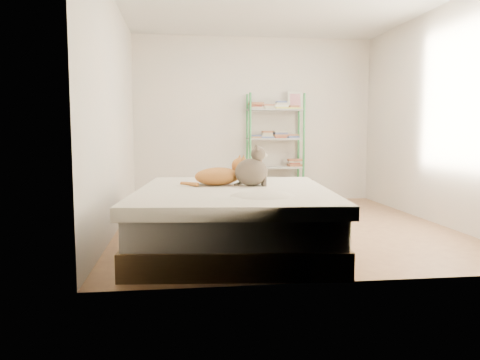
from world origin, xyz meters
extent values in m
cube|color=tan|center=(0.00, 0.00, 0.00)|extent=(3.80, 4.20, 0.01)
cube|color=silver|center=(0.00, 2.10, 1.30)|extent=(3.80, 0.01, 2.60)
cube|color=silver|center=(0.00, -2.10, 1.30)|extent=(3.80, 0.01, 2.60)
cube|color=silver|center=(-1.90, 0.00, 1.30)|extent=(0.01, 4.20, 2.60)
cube|color=silver|center=(1.90, 0.00, 1.30)|extent=(0.01, 4.20, 2.60)
cube|color=brown|center=(-0.68, -0.95, 0.11)|extent=(1.97, 2.36, 0.22)
cube|color=white|center=(-0.68, -0.95, 0.34)|extent=(1.91, 2.29, 0.24)
cube|color=white|center=(-0.68, -0.95, 0.52)|extent=(2.01, 2.41, 0.11)
cylinder|color=#378F4A|center=(-0.12, 1.72, 0.85)|extent=(0.04, 0.04, 1.70)
cylinder|color=#378F4A|center=(-0.12, 2.04, 0.85)|extent=(0.04, 0.04, 1.70)
cylinder|color=#378F4A|center=(0.72, 1.72, 0.85)|extent=(0.04, 0.04, 1.70)
cylinder|color=#378F4A|center=(0.72, 2.04, 0.85)|extent=(0.04, 0.04, 1.70)
cube|color=#ADADA6|center=(0.30, 1.88, 0.10)|extent=(0.86, 0.34, 0.02)
cube|color=#ADADA6|center=(0.30, 1.88, 0.55)|extent=(0.86, 0.34, 0.02)
cube|color=#ADADA6|center=(0.30, 1.88, 1.00)|extent=(0.86, 0.34, 0.02)
cube|color=#ADADA6|center=(0.30, 1.88, 1.45)|extent=(0.86, 0.34, 0.02)
cube|color=#A54A34|center=(0.00, 1.88, 0.16)|extent=(0.20, 0.16, 0.09)
cube|color=#A54A34|center=(0.60, 1.88, 0.16)|extent=(0.20, 0.16, 0.09)
cube|color=#A54A34|center=(0.00, 1.88, 0.61)|extent=(0.20, 0.16, 0.09)
cube|color=#A54A34|center=(0.60, 1.88, 0.61)|extent=(0.20, 0.16, 0.09)
cube|color=#A54A34|center=(0.00, 1.88, 1.06)|extent=(0.20, 0.16, 0.09)
cube|color=#A54A34|center=(0.20, 1.88, 1.06)|extent=(0.20, 0.16, 0.09)
cube|color=#A54A34|center=(0.40, 1.88, 1.06)|extent=(0.20, 0.16, 0.09)
cube|color=#A54A34|center=(0.60, 1.88, 1.06)|extent=(0.20, 0.16, 0.09)
cube|color=#A54A34|center=(0.00, 1.88, 1.51)|extent=(0.20, 0.16, 0.09)
cube|color=#A54A34|center=(0.20, 1.88, 1.51)|extent=(0.20, 0.16, 0.09)
cube|color=#A54A34|center=(0.40, 1.88, 1.51)|extent=(0.20, 0.16, 0.09)
cube|color=#A54A34|center=(0.60, 1.88, 1.51)|extent=(0.20, 0.16, 0.09)
cube|color=beige|center=(0.62, 1.93, 1.60)|extent=(0.22, 0.10, 0.27)
cube|color=red|center=(0.62, 1.92, 1.60)|extent=(0.17, 0.07, 0.21)
cube|color=#A18352|center=(0.42, 1.29, 0.19)|extent=(0.61, 0.51, 0.39)
cube|color=#451D83|center=(0.45, 1.06, 0.19)|extent=(0.33, 0.05, 0.09)
cube|color=#A18352|center=(0.42, 1.07, 0.39)|extent=(0.57, 0.24, 0.12)
cube|color=white|center=(-0.69, 1.85, 0.18)|extent=(0.33, 0.29, 0.36)
cube|color=white|center=(-0.69, 1.85, 0.38)|extent=(0.36, 0.32, 0.03)
camera|label=1|loc=(-1.18, -5.35, 1.11)|focal=35.00mm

